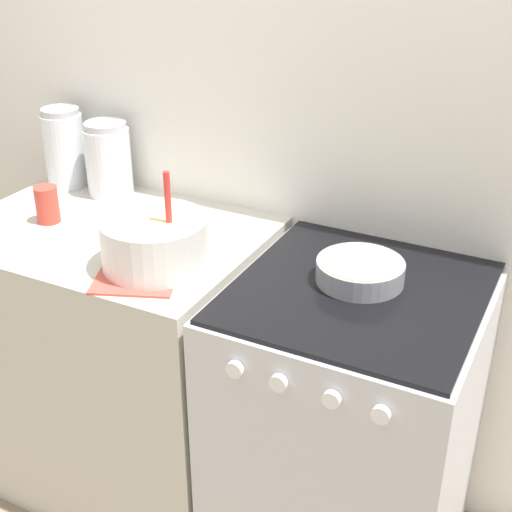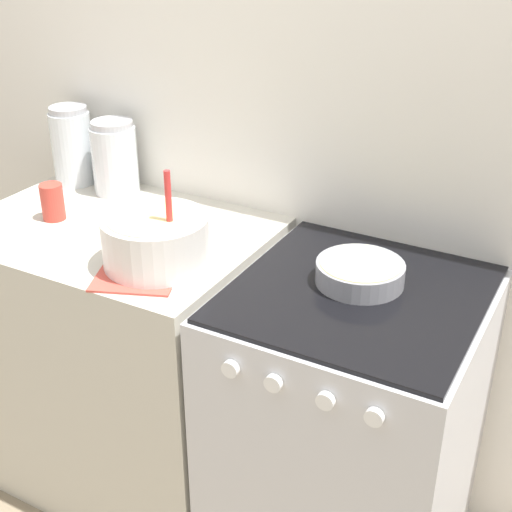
{
  "view_description": "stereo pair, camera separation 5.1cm",
  "coord_description": "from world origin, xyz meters",
  "px_view_note": "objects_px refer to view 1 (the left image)",
  "views": [
    {
      "loc": [
        0.77,
        -1.12,
        1.75
      ],
      "look_at": [
        0.06,
        0.27,
        0.94
      ],
      "focal_mm": 50.0,
      "sensor_mm": 36.0,
      "label": 1
    },
    {
      "loc": [
        0.82,
        -1.1,
        1.75
      ],
      "look_at": [
        0.06,
        0.27,
        0.94
      ],
      "focal_mm": 50.0,
      "sensor_mm": 36.0,
      "label": 2
    }
  ],
  "objects_px": {
    "mixing_bowl": "(155,240)",
    "storage_jar_left": "(65,153)",
    "baking_pan": "(360,271)",
    "stove": "(348,432)",
    "storage_jar_middle": "(109,164)",
    "tin_can": "(47,205)"
  },
  "relations": [
    {
      "from": "storage_jar_middle",
      "to": "mixing_bowl",
      "type": "bearing_deg",
      "value": -40.58
    },
    {
      "from": "baking_pan",
      "to": "tin_can",
      "type": "xyz_separation_m",
      "value": [
        -0.92,
        -0.07,
        0.02
      ]
    },
    {
      "from": "storage_jar_middle",
      "to": "baking_pan",
      "type": "bearing_deg",
      "value": -11.61
    },
    {
      "from": "storage_jar_middle",
      "to": "tin_can",
      "type": "distance_m",
      "value": 0.26
    },
    {
      "from": "baking_pan",
      "to": "storage_jar_left",
      "type": "xyz_separation_m",
      "value": [
        -1.06,
        0.18,
        0.08
      ]
    },
    {
      "from": "baking_pan",
      "to": "storage_jar_left",
      "type": "relative_size",
      "value": 0.86
    },
    {
      "from": "mixing_bowl",
      "to": "storage_jar_left",
      "type": "distance_m",
      "value": 0.67
    },
    {
      "from": "stove",
      "to": "mixing_bowl",
      "type": "height_order",
      "value": "mixing_bowl"
    },
    {
      "from": "tin_can",
      "to": "baking_pan",
      "type": "bearing_deg",
      "value": 4.5
    },
    {
      "from": "baking_pan",
      "to": "storage_jar_middle",
      "type": "height_order",
      "value": "storage_jar_middle"
    },
    {
      "from": "mixing_bowl",
      "to": "storage_jar_left",
      "type": "relative_size",
      "value": 1.07
    },
    {
      "from": "mixing_bowl",
      "to": "storage_jar_left",
      "type": "height_order",
      "value": "mixing_bowl"
    },
    {
      "from": "mixing_bowl",
      "to": "storage_jar_middle",
      "type": "relative_size",
      "value": 1.18
    },
    {
      "from": "stove",
      "to": "storage_jar_middle",
      "type": "xyz_separation_m",
      "value": [
        -0.91,
        0.22,
        0.54
      ]
    },
    {
      "from": "mixing_bowl",
      "to": "storage_jar_middle",
      "type": "height_order",
      "value": "mixing_bowl"
    },
    {
      "from": "baking_pan",
      "to": "storage_jar_left",
      "type": "distance_m",
      "value": 1.08
    },
    {
      "from": "stove",
      "to": "storage_jar_middle",
      "type": "distance_m",
      "value": 1.08
    },
    {
      "from": "storage_jar_left",
      "to": "tin_can",
      "type": "xyz_separation_m",
      "value": [
        0.14,
        -0.26,
        -0.05
      ]
    },
    {
      "from": "storage_jar_left",
      "to": "storage_jar_middle",
      "type": "xyz_separation_m",
      "value": [
        0.17,
        0.0,
        -0.01
      ]
    },
    {
      "from": "baking_pan",
      "to": "tin_can",
      "type": "relative_size",
      "value": 2.03
    },
    {
      "from": "mixing_bowl",
      "to": "storage_jar_middle",
      "type": "distance_m",
      "value": 0.53
    },
    {
      "from": "storage_jar_middle",
      "to": "tin_can",
      "type": "relative_size",
      "value": 2.16
    }
  ]
}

